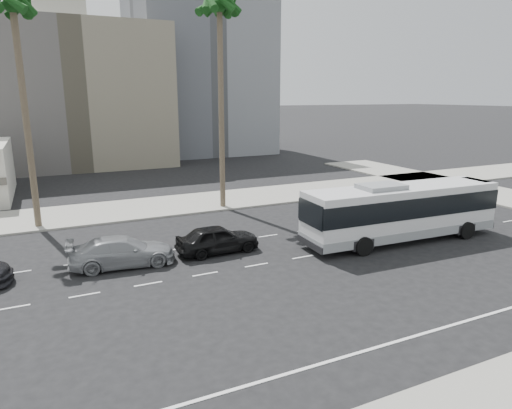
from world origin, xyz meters
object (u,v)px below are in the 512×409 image
palm_mid (13,10)px  city_bus (401,210)px  palm_near (219,10)px  car_b (122,251)px  car_a (217,239)px

palm_mid → city_bus: bearing=-31.8°
city_bus → palm_near: size_ratio=0.79×
car_b → palm_near: bearing=-39.4°
palm_near → palm_mid: 14.04m
car_a → palm_mid: bearing=42.5°
car_a → palm_mid: palm_mid is taller
city_bus → palm_near: bearing=121.2°
car_a → car_b: (-5.50, 0.21, -0.02)m
car_a → palm_near: 18.31m
city_bus → palm_near: palm_near is taller
car_b → palm_near: 20.23m
car_a → car_b: bearing=87.0°
city_bus → palm_mid: bearing=150.4°
city_bus → car_a: (-11.52, 2.87, -1.18)m
city_bus → car_b: city_bus is taller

